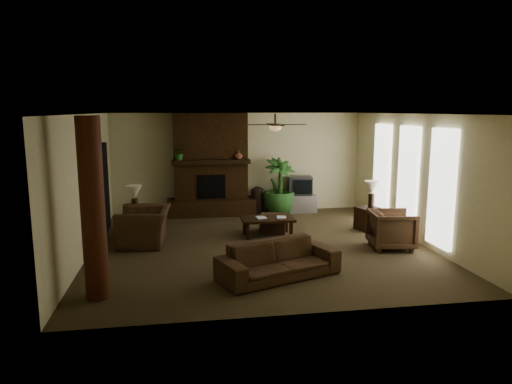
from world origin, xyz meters
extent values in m
plane|color=#4B3D25|center=(0.00, 0.00, 0.00)|extent=(7.00, 7.00, 0.00)
plane|color=silver|center=(0.00, 0.00, 2.80)|extent=(7.00, 7.00, 0.00)
plane|color=beige|center=(0.00, 3.50, 1.40)|extent=(7.00, 0.00, 7.00)
plane|color=beige|center=(0.00, -3.50, 1.40)|extent=(7.00, 0.00, 7.00)
plane|color=beige|center=(-3.50, 0.00, 1.40)|extent=(0.00, 7.00, 7.00)
plane|color=beige|center=(3.50, 0.00, 1.40)|extent=(0.00, 7.00, 7.00)
cube|color=#412711|center=(-0.80, 3.25, 1.40)|extent=(2.00, 0.50, 2.80)
cube|color=#412711|center=(-0.80, 3.15, 0.23)|extent=(2.40, 0.70, 0.45)
cube|color=black|center=(-0.80, 2.99, 0.82)|extent=(0.75, 0.04, 0.65)
cube|color=black|center=(-0.80, 2.97, 1.50)|extent=(2.10, 0.28, 0.12)
cube|color=white|center=(3.45, 1.60, 1.35)|extent=(0.08, 0.85, 2.35)
cube|color=white|center=(3.45, 0.20, 1.35)|extent=(0.08, 0.85, 2.35)
cube|color=white|center=(3.45, -1.20, 1.35)|extent=(0.08, 0.85, 2.35)
cylinder|color=#572715|center=(-2.95, -2.40, 1.40)|extent=(0.36, 0.36, 2.80)
cube|color=black|center=(-3.44, 1.80, 1.05)|extent=(0.10, 1.00, 2.10)
cylinder|color=black|center=(0.40, 0.30, 2.68)|extent=(0.04, 0.04, 0.24)
cylinder|color=black|center=(0.40, 0.30, 2.56)|extent=(0.20, 0.20, 0.06)
ellipsoid|color=#F2BF72|center=(0.40, 0.30, 2.50)|extent=(0.26, 0.26, 0.14)
cube|color=black|center=(0.80, 0.30, 2.57)|extent=(0.55, 0.12, 0.01)
cube|color=black|center=(0.00, 0.30, 2.57)|extent=(0.55, 0.12, 0.01)
cube|color=black|center=(0.40, 0.70, 2.57)|extent=(0.12, 0.55, 0.01)
cube|color=black|center=(0.40, -0.10, 2.57)|extent=(0.12, 0.55, 0.01)
imported|color=#4A331F|center=(0.01, -1.97, 0.42)|extent=(2.21, 1.34, 0.83)
imported|color=#4A331F|center=(-2.43, 0.49, 0.53)|extent=(0.87, 1.27, 1.06)
imported|color=#4A331F|center=(2.72, -0.65, 0.44)|extent=(0.92, 0.97, 0.89)
cube|color=black|center=(0.32, 0.74, 0.40)|extent=(1.20, 0.70, 0.06)
cube|color=black|center=(-0.18, 0.49, 0.18)|extent=(0.07, 0.07, 0.37)
cube|color=black|center=(0.82, 0.49, 0.18)|extent=(0.07, 0.07, 0.37)
cube|color=black|center=(-0.18, 0.99, 0.18)|extent=(0.07, 0.07, 0.37)
cube|color=black|center=(0.82, 0.99, 0.18)|extent=(0.07, 0.07, 0.37)
cube|color=#4A331F|center=(0.53, 1.11, 0.20)|extent=(0.74, 0.74, 0.40)
cube|color=silver|center=(1.74, 3.15, 0.25)|extent=(0.87, 0.53, 0.50)
cube|color=#37373A|center=(1.72, 3.15, 0.76)|extent=(0.71, 0.59, 0.52)
cube|color=black|center=(1.72, 2.88, 0.76)|extent=(0.52, 0.10, 0.40)
cylinder|color=black|center=(0.49, 3.15, 0.35)|extent=(0.34, 0.34, 0.70)
sphere|color=black|center=(0.49, 3.15, 0.60)|extent=(0.34, 0.34, 0.34)
imported|color=#2F6026|center=(1.06, 2.94, 0.44)|extent=(1.41, 1.78, 0.88)
cube|color=black|center=(-2.72, 1.12, 0.28)|extent=(0.59, 0.59, 0.55)
cylinder|color=black|center=(-2.67, 1.13, 0.73)|extent=(0.17, 0.17, 0.35)
cone|color=white|center=(-2.67, 1.13, 1.05)|extent=(0.43, 0.43, 0.30)
cube|color=black|center=(2.85, 0.91, 0.28)|extent=(0.62, 0.62, 0.55)
cylinder|color=black|center=(2.89, 0.88, 0.73)|extent=(0.16, 0.16, 0.35)
cone|color=white|center=(2.89, 0.88, 1.05)|extent=(0.42, 0.42, 0.30)
imported|color=#2F6026|center=(-1.64, 2.95, 1.72)|extent=(0.40, 0.44, 0.33)
imported|color=brown|center=(-0.06, 2.97, 1.67)|extent=(0.24, 0.25, 0.22)
imported|color=#999999|center=(0.06, 0.69, 0.57)|extent=(0.22, 0.04, 0.29)
imported|color=#999999|center=(0.53, 0.69, 0.58)|extent=(0.21, 0.06, 0.29)
camera|label=1|loc=(-1.63, -9.62, 2.88)|focal=32.96mm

